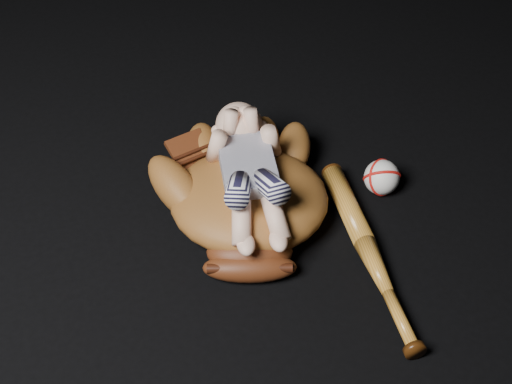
% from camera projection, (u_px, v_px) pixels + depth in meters
% --- Properties ---
extents(baseball_glove, '(0.51, 0.55, 0.14)m').
position_uv_depth(baseball_glove, '(249.00, 193.00, 1.40)').
color(baseball_glove, brown).
rests_on(baseball_glove, ground).
extents(newborn_baby, '(0.23, 0.39, 0.15)m').
position_uv_depth(newborn_baby, '(250.00, 172.00, 1.36)').
color(newborn_baby, beige).
rests_on(newborn_baby, baseball_glove).
extents(baseball_bat, '(0.09, 0.47, 0.04)m').
position_uv_depth(baseball_bat, '(369.00, 253.00, 1.35)').
color(baseball_bat, '#B47223').
rests_on(baseball_bat, ground).
extents(baseball, '(0.08, 0.08, 0.07)m').
position_uv_depth(baseball, '(382.00, 177.00, 1.48)').
color(baseball, white).
rests_on(baseball, ground).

